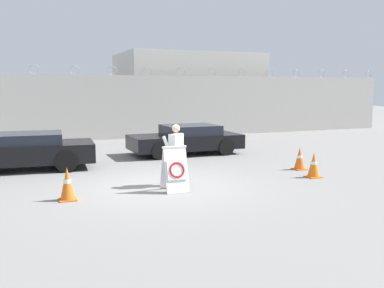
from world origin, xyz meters
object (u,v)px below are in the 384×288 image
(traffic_cone_far, at_px, (300,159))
(parked_car_front_coupe, at_px, (19,151))
(barricade_sign, at_px, (175,169))
(traffic_cone_near, at_px, (67,184))
(security_guard, at_px, (176,152))
(parked_car_rear_sedan, at_px, (186,139))
(traffic_cone_mid, at_px, (314,165))

(traffic_cone_far, xyz_separation_m, parked_car_front_coupe, (-8.43, 3.27, 0.26))
(barricade_sign, relative_size, traffic_cone_near, 1.47)
(security_guard, height_order, parked_car_rear_sedan, security_guard)
(traffic_cone_mid, distance_m, parked_car_rear_sedan, 5.90)
(traffic_cone_mid, height_order, traffic_cone_far, traffic_cone_mid)
(barricade_sign, height_order, traffic_cone_near, barricade_sign)
(parked_car_front_coupe, bearing_deg, traffic_cone_far, 162.64)
(security_guard, bearing_deg, parked_car_front_coupe, -81.66)
(traffic_cone_far, height_order, parked_car_rear_sedan, parked_car_rear_sedan)
(traffic_cone_near, bearing_deg, parked_car_front_coupe, 103.45)
(traffic_cone_far, bearing_deg, traffic_cone_near, -170.81)
(parked_car_rear_sedan, bearing_deg, parked_car_front_coupe, 9.59)
(security_guard, xyz_separation_m, parked_car_rear_sedan, (2.23, 5.09, -0.32))
(security_guard, bearing_deg, traffic_cone_far, 152.05)
(security_guard, distance_m, traffic_cone_far, 4.57)
(security_guard, relative_size, traffic_cone_mid, 2.22)
(security_guard, xyz_separation_m, traffic_cone_far, (4.48, 0.68, -0.55))
(parked_car_rear_sedan, bearing_deg, traffic_cone_far, 116.22)
(traffic_cone_mid, bearing_deg, traffic_cone_near, -179.87)
(traffic_cone_far, bearing_deg, parked_car_rear_sedan, 117.06)
(traffic_cone_near, xyz_separation_m, traffic_cone_far, (7.36, 1.19, -0.03))
(barricade_sign, height_order, security_guard, security_guard)
(parked_car_front_coupe, bearing_deg, traffic_cone_near, 107.28)
(traffic_cone_mid, bearing_deg, parked_car_front_coupe, 151.21)
(traffic_cone_near, relative_size, traffic_cone_far, 1.09)
(security_guard, distance_m, traffic_cone_near, 2.97)
(traffic_cone_near, bearing_deg, parked_car_rear_sedan, 47.58)
(traffic_cone_far, distance_m, parked_car_rear_sedan, 4.95)
(barricade_sign, bearing_deg, traffic_cone_mid, 1.78)
(parked_car_front_coupe, bearing_deg, parked_car_rear_sedan, -165.74)
(traffic_cone_mid, height_order, parked_car_rear_sedan, parked_car_rear_sedan)
(barricade_sign, distance_m, parked_car_front_coupe, 5.87)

